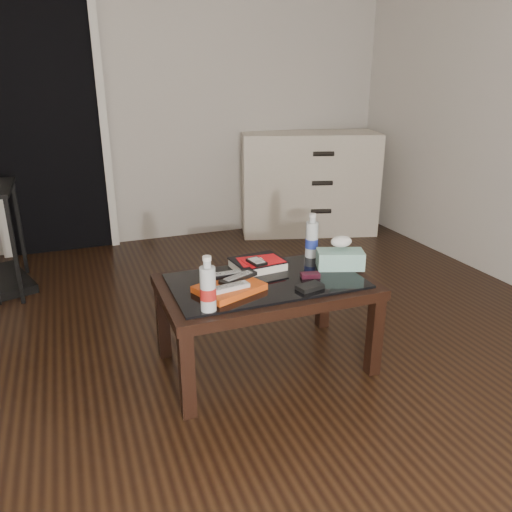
{
  "coord_description": "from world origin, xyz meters",
  "views": [
    {
      "loc": [
        -0.3,
        -1.79,
        1.39
      ],
      "look_at": [
        0.51,
        0.34,
        0.55
      ],
      "focal_mm": 35.0,
      "sensor_mm": 36.0,
      "label": 1
    }
  ],
  "objects_px": {
    "dresser": "(308,183)",
    "textbook": "(258,264)",
    "coffee_table": "(266,292)",
    "water_bottle_right": "(312,235)",
    "tissue_box": "(340,259)",
    "water_bottle_left": "(208,284)"
  },
  "relations": [
    {
      "from": "dresser",
      "to": "textbook",
      "type": "xyz_separation_m",
      "value": [
        -1.2,
        -1.83,
        0.03
      ]
    },
    {
      "from": "coffee_table",
      "to": "water_bottle_right",
      "type": "relative_size",
      "value": 4.2
    },
    {
      "from": "tissue_box",
      "to": "textbook",
      "type": "bearing_deg",
      "value": -179.88
    },
    {
      "from": "textbook",
      "to": "tissue_box",
      "type": "xyz_separation_m",
      "value": [
        0.39,
        -0.14,
        0.02
      ]
    },
    {
      "from": "textbook",
      "to": "tissue_box",
      "type": "bearing_deg",
      "value": -25.95
    },
    {
      "from": "dresser",
      "to": "textbook",
      "type": "relative_size",
      "value": 5.17
    },
    {
      "from": "dresser",
      "to": "textbook",
      "type": "distance_m",
      "value": 2.19
    },
    {
      "from": "water_bottle_left",
      "to": "tissue_box",
      "type": "relative_size",
      "value": 1.03
    },
    {
      "from": "coffee_table",
      "to": "textbook",
      "type": "distance_m",
      "value": 0.18
    },
    {
      "from": "textbook",
      "to": "water_bottle_right",
      "type": "height_order",
      "value": "water_bottle_right"
    },
    {
      "from": "coffee_table",
      "to": "dresser",
      "type": "height_order",
      "value": "dresser"
    },
    {
      "from": "coffee_table",
      "to": "water_bottle_left",
      "type": "relative_size",
      "value": 4.2
    },
    {
      "from": "coffee_table",
      "to": "tissue_box",
      "type": "distance_m",
      "value": 0.42
    },
    {
      "from": "water_bottle_right",
      "to": "dresser",
      "type": "bearing_deg",
      "value": 63.83
    },
    {
      "from": "coffee_table",
      "to": "water_bottle_left",
      "type": "height_order",
      "value": "water_bottle_left"
    },
    {
      "from": "coffee_table",
      "to": "tissue_box",
      "type": "bearing_deg",
      "value": 1.85
    },
    {
      "from": "coffee_table",
      "to": "water_bottle_right",
      "type": "xyz_separation_m",
      "value": [
        0.35,
        0.21,
        0.18
      ]
    },
    {
      "from": "dresser",
      "to": "tissue_box",
      "type": "xyz_separation_m",
      "value": [
        -0.81,
        -1.97,
        0.06
      ]
    },
    {
      "from": "coffee_table",
      "to": "textbook",
      "type": "xyz_separation_m",
      "value": [
        0.02,
        0.15,
        0.09
      ]
    },
    {
      "from": "water_bottle_left",
      "to": "dresser",
      "type": "bearing_deg",
      "value": 54.61
    },
    {
      "from": "tissue_box",
      "to": "water_bottle_right",
      "type": "bearing_deg",
      "value": 127.0
    },
    {
      "from": "coffee_table",
      "to": "water_bottle_right",
      "type": "height_order",
      "value": "water_bottle_right"
    }
  ]
}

